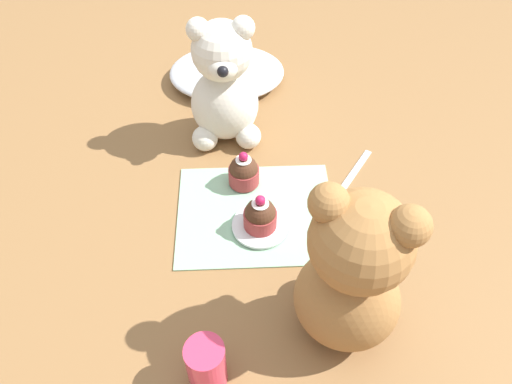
{
  "coord_description": "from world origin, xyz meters",
  "views": [
    {
      "loc": [
        -0.02,
        -0.54,
        0.66
      ],
      "look_at": [
        0.0,
        0.0,
        0.06
      ],
      "focal_mm": 35.0,
      "sensor_mm": 36.0,
      "label": 1
    }
  ],
  "objects_px": {
    "cupcake_near_cream_bear": "(244,172)",
    "juice_glass": "(206,365)",
    "teddy_bear_tan": "(353,275)",
    "teaspoon": "(354,173)",
    "cupcake_near_tan_bear": "(260,215)",
    "teddy_bear_cream": "(224,87)",
    "saucer_plate": "(260,226)"
  },
  "relations": [
    {
      "from": "cupcake_near_tan_bear",
      "to": "juice_glass",
      "type": "distance_m",
      "value": 0.26
    },
    {
      "from": "teddy_bear_cream",
      "to": "cupcake_near_tan_bear",
      "type": "height_order",
      "value": "teddy_bear_cream"
    },
    {
      "from": "teddy_bear_tan",
      "to": "juice_glass",
      "type": "xyz_separation_m",
      "value": [
        -0.19,
        -0.07,
        -0.09
      ]
    },
    {
      "from": "cupcake_near_cream_bear",
      "to": "saucer_plate",
      "type": "bearing_deg",
      "value": -76.91
    },
    {
      "from": "teddy_bear_tan",
      "to": "saucer_plate",
      "type": "relative_size",
      "value": 2.96
    },
    {
      "from": "cupcake_near_cream_bear",
      "to": "juice_glass",
      "type": "bearing_deg",
      "value": -99.12
    },
    {
      "from": "teddy_bear_tan",
      "to": "cupcake_near_cream_bear",
      "type": "bearing_deg",
      "value": -41.9
    },
    {
      "from": "teddy_bear_tan",
      "to": "saucer_plate",
      "type": "distance_m",
      "value": 0.24
    },
    {
      "from": "teddy_bear_cream",
      "to": "teddy_bear_tan",
      "type": "xyz_separation_m",
      "value": [
        0.16,
        -0.42,
        0.02
      ]
    },
    {
      "from": "saucer_plate",
      "to": "juice_glass",
      "type": "xyz_separation_m",
      "value": [
        -0.08,
        -0.25,
        0.03
      ]
    },
    {
      "from": "cupcake_near_tan_bear",
      "to": "juice_glass",
      "type": "relative_size",
      "value": 0.84
    },
    {
      "from": "cupcake_near_cream_bear",
      "to": "teaspoon",
      "type": "bearing_deg",
      "value": 4.88
    },
    {
      "from": "teddy_bear_tan",
      "to": "cupcake_near_cream_bear",
      "type": "relative_size",
      "value": 3.96
    },
    {
      "from": "cupcake_near_cream_bear",
      "to": "cupcake_near_tan_bear",
      "type": "distance_m",
      "value": 0.11
    },
    {
      "from": "teaspoon",
      "to": "teddy_bear_tan",
      "type": "bearing_deg",
      "value": 20.97
    },
    {
      "from": "juice_glass",
      "to": "teddy_bear_cream",
      "type": "bearing_deg",
      "value": 87.04
    },
    {
      "from": "teddy_bear_cream",
      "to": "teddy_bear_tan",
      "type": "relative_size",
      "value": 0.89
    },
    {
      "from": "teddy_bear_cream",
      "to": "saucer_plate",
      "type": "distance_m",
      "value": 0.27
    },
    {
      "from": "cupcake_near_cream_bear",
      "to": "teaspoon",
      "type": "relative_size",
      "value": 0.51
    },
    {
      "from": "teddy_bear_tan",
      "to": "cupcake_near_tan_bear",
      "type": "distance_m",
      "value": 0.23
    },
    {
      "from": "teddy_bear_tan",
      "to": "juice_glass",
      "type": "height_order",
      "value": "teddy_bear_tan"
    },
    {
      "from": "teaspoon",
      "to": "cupcake_near_tan_bear",
      "type": "bearing_deg",
      "value": -21.29
    },
    {
      "from": "cupcake_near_cream_bear",
      "to": "cupcake_near_tan_bear",
      "type": "bearing_deg",
      "value": -76.91
    },
    {
      "from": "teddy_bear_cream",
      "to": "cupcake_near_tan_bear",
      "type": "relative_size",
      "value": 3.59
    },
    {
      "from": "teddy_bear_tan",
      "to": "juice_glass",
      "type": "distance_m",
      "value": 0.22
    },
    {
      "from": "teddy_bear_cream",
      "to": "juice_glass",
      "type": "bearing_deg",
      "value": -94.73
    },
    {
      "from": "teddy_bear_cream",
      "to": "teddy_bear_tan",
      "type": "height_order",
      "value": "teddy_bear_tan"
    },
    {
      "from": "cupcake_near_cream_bear",
      "to": "teddy_bear_tan",
      "type": "bearing_deg",
      "value": -65.44
    },
    {
      "from": "saucer_plate",
      "to": "teddy_bear_tan",
      "type": "bearing_deg",
      "value": -59.63
    },
    {
      "from": "cupcake_near_cream_bear",
      "to": "saucer_plate",
      "type": "distance_m",
      "value": 0.11
    },
    {
      "from": "teddy_bear_cream",
      "to": "teddy_bear_tan",
      "type": "bearing_deg",
      "value": -70.79
    },
    {
      "from": "cupcake_near_cream_bear",
      "to": "juice_glass",
      "type": "xyz_separation_m",
      "value": [
        -0.06,
        -0.35,
        0.01
      ]
    }
  ]
}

